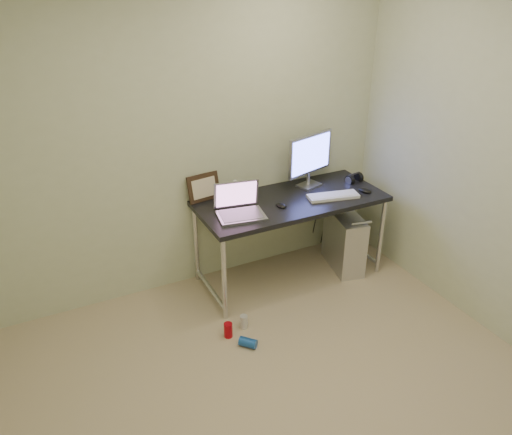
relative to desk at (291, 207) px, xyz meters
name	(u,v)px	position (x,y,z in m)	size (l,w,h in m)	color
floor	(295,421)	(-0.76, -1.41, -0.67)	(3.50, 3.50, 0.00)	tan
wall_back	(186,142)	(-0.76, 0.34, 0.58)	(3.50, 0.02, 2.50)	beige
desk	(291,207)	(0.00, 0.00, 0.00)	(1.57, 0.69, 0.75)	black
tower_computer	(344,241)	(0.52, -0.09, -0.41)	(0.32, 0.54, 0.55)	silver
cable_a	(317,211)	(0.47, 0.29, -0.27)	(0.01, 0.01, 0.70)	black
cable_b	(326,212)	(0.56, 0.27, -0.29)	(0.01, 0.01, 0.72)	black
can_red	(228,330)	(-0.81, -0.52, -0.61)	(0.06, 0.06, 0.12)	#AB0813
can_white	(244,322)	(-0.67, -0.48, -0.62)	(0.06, 0.06, 0.11)	silver
can_blue	(248,343)	(-0.73, -0.68, -0.64)	(0.07, 0.07, 0.13)	#194CA3
laptop	(239,207)	(-0.50, -0.06, 0.14)	(0.40, 0.35, 0.25)	#A7A7AE
monitor	(310,156)	(0.28, 0.17, 0.35)	(0.48, 0.19, 0.46)	#A7A7AE
keyboard	(333,196)	(0.32, -0.13, 0.09)	(0.43, 0.14, 0.03)	silver
mouse_right	(365,190)	(0.64, -0.16, 0.10)	(0.07, 0.12, 0.04)	black
mouse_left	(281,205)	(-0.15, -0.09, 0.10)	(0.06, 0.10, 0.03)	black
headphones	(354,179)	(0.69, 0.07, 0.11)	(0.16, 0.10, 0.10)	black
picture_frame	(204,187)	(-0.65, 0.30, 0.19)	(0.28, 0.03, 0.22)	black
webcam	(236,184)	(-0.37, 0.29, 0.17)	(0.04, 0.03, 0.12)	silver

